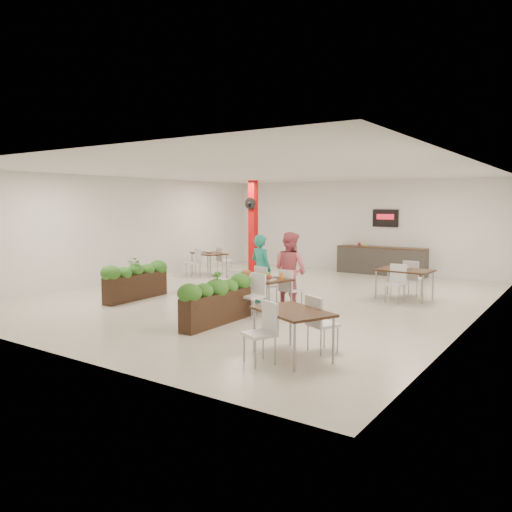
% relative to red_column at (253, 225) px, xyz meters
% --- Properties ---
extents(ground, '(12.00, 12.00, 0.00)m').
position_rel_red_column_xyz_m(ground, '(3.00, -3.79, -1.64)').
color(ground, beige).
rests_on(ground, ground).
extents(room_shell, '(10.10, 12.10, 3.22)m').
position_rel_red_column_xyz_m(room_shell, '(3.00, -3.79, 0.36)').
color(room_shell, white).
rests_on(room_shell, ground).
extents(red_column, '(0.40, 0.41, 3.20)m').
position_rel_red_column_xyz_m(red_column, '(0.00, 0.00, 0.00)').
color(red_column, '#B30B0C').
rests_on(red_column, ground).
extents(service_counter, '(3.00, 0.64, 2.20)m').
position_rel_red_column_xyz_m(service_counter, '(4.00, 1.86, -1.15)').
color(service_counter, '#2E2B29').
rests_on(service_counter, ground).
extents(main_table, '(1.55, 1.85, 0.92)m').
position_rel_red_column_xyz_m(main_table, '(3.78, -5.24, -1.01)').
color(main_table, black).
rests_on(main_table, ground).
extents(diner_man, '(0.68, 0.53, 1.67)m').
position_rel_red_column_xyz_m(diner_man, '(3.39, -4.59, -0.81)').
color(diner_man, teal).
rests_on(diner_man, ground).
extents(diner_woman, '(0.98, 0.84, 1.76)m').
position_rel_red_column_xyz_m(diner_woman, '(4.19, -4.59, -0.77)').
color(diner_woman, '#E16472').
rests_on(diner_woman, ground).
extents(planter_left, '(0.49, 2.04, 1.07)m').
position_rel_red_column_xyz_m(planter_left, '(0.49, -5.89, -1.12)').
color(planter_left, black).
rests_on(planter_left, ground).
extents(planter_right, '(0.42, 2.03, 1.06)m').
position_rel_red_column_xyz_m(planter_right, '(3.80, -6.79, -1.14)').
color(planter_right, black).
rests_on(planter_right, ground).
extents(side_table_a, '(1.45, 1.66, 0.92)m').
position_rel_red_column_xyz_m(side_table_a, '(-0.74, -1.53, -1.01)').
color(side_table_a, black).
rests_on(side_table_a, ground).
extents(side_table_b, '(1.36, 1.64, 0.92)m').
position_rel_red_column_xyz_m(side_table_b, '(6.04, -2.06, -1.00)').
color(side_table_b, black).
rests_on(side_table_b, ground).
extents(side_table_c, '(1.48, 1.65, 0.92)m').
position_rel_red_column_xyz_m(side_table_c, '(6.12, -7.81, -1.01)').
color(side_table_c, black).
rests_on(side_table_c, ground).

